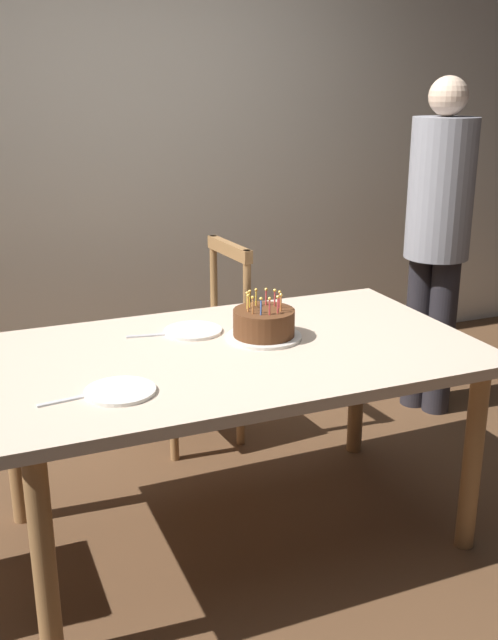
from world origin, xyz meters
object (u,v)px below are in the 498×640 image
at_px(birthday_cake, 264,325).
at_px(chair_spindle_back, 198,348).
at_px(person_guest, 438,229).
at_px(plate_far_side, 193,331).
at_px(plate_near_celebrant, 120,391).
at_px(dining_table, 236,370).

relative_size(birthday_cake, chair_spindle_back, 0.29).
bearing_deg(person_guest, birthday_cake, -152.86).
relative_size(plate_far_side, person_guest, 0.13).
distance_m(plate_near_celebrant, person_guest, 2.05).
bearing_deg(dining_table, chair_spindle_back, 80.86).
xyz_separation_m(dining_table, birthday_cake, (0.14, 0.06, 0.14)).
bearing_deg(plate_far_side, plate_near_celebrant, -130.22).
bearing_deg(dining_table, person_guest, 26.92).
xyz_separation_m(birthday_cake, plate_far_side, (-0.22, 0.17, -0.05)).
relative_size(birthday_cake, plate_near_celebrant, 1.27).
height_order(plate_near_celebrant, chair_spindle_back, chair_spindle_back).
relative_size(dining_table, birthday_cake, 6.13).
distance_m(dining_table, birthday_cake, 0.20).
xyz_separation_m(birthday_cake, plate_near_celebrant, (-0.61, -0.29, -0.05)).
bearing_deg(plate_near_celebrant, plate_far_side, 49.78).
bearing_deg(chair_spindle_back, birthday_cake, -89.82).
height_order(birthday_cake, plate_far_side, birthday_cake).
bearing_deg(birthday_cake, plate_far_side, 143.32).
xyz_separation_m(plate_near_celebrant, chair_spindle_back, (0.61, 1.06, -0.31)).
distance_m(dining_table, person_guest, 1.55).
height_order(dining_table, birthday_cake, birthday_cake).
bearing_deg(dining_table, birthday_cake, 24.94).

